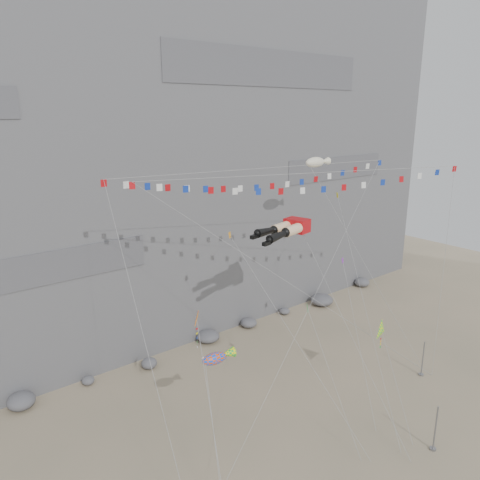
{
  "coord_description": "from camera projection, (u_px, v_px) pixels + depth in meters",
  "views": [
    {
      "loc": [
        -27.24,
        -23.11,
        25.32
      ],
      "look_at": [
        -1.72,
        9.0,
        14.03
      ],
      "focal_mm": 35.0,
      "sensor_mm": 36.0,
      "label": 1
    }
  ],
  "objects": [
    {
      "name": "anchor_pole_right",
      "position": [
        423.0,
        359.0,
        46.01
      ],
      "size": [
        0.12,
        0.12,
        3.67
      ],
      "primitive_type": "cylinder",
      "color": "gray",
      "rests_on": "ground"
    },
    {
      "name": "flag_banner_lower",
      "position": [
        314.0,
        173.0,
        39.89
      ],
      "size": [
        29.11,
        11.94,
        23.95
      ],
      "color": "#B60B10",
      "rests_on": "ground"
    },
    {
      "name": "blimp_windsock",
      "position": [
        315.0,
        163.0,
        48.28
      ],
      "size": [
        6.6,
        12.48,
        23.84
      ],
      "color": "white",
      "rests_on": "ground"
    },
    {
      "name": "cliff",
      "position": [
        136.0,
        114.0,
        58.02
      ],
      "size": [
        80.0,
        28.0,
        50.0
      ],
      "primitive_type": "cube",
      "color": "slate",
      "rests_on": "ground"
    },
    {
      "name": "small_kite_c",
      "position": [
        308.0,
        310.0,
        39.11
      ],
      "size": [
        2.32,
        8.27,
        12.15
      ],
      "color": "green",
      "rests_on": "ground"
    },
    {
      "name": "small_kite_a",
      "position": [
        232.0,
        239.0,
        40.66
      ],
      "size": [
        2.71,
        15.25,
        20.94
      ],
      "color": "orange",
      "rests_on": "ground"
    },
    {
      "name": "small_kite_b",
      "position": [
        343.0,
        263.0,
        45.7
      ],
      "size": [
        6.57,
        9.84,
        15.67
      ],
      "color": "purple",
      "rests_on": "ground"
    },
    {
      "name": "delta_kite",
      "position": [
        382.0,
        331.0,
        41.01
      ],
      "size": [
        4.27,
        6.21,
        9.34
      ],
      "color": "#FFF30D",
      "rests_on": "ground"
    },
    {
      "name": "harlequin_kite",
      "position": [
        197.0,
        319.0,
        32.8
      ],
      "size": [
        3.87,
        8.58,
        13.86
      ],
      "color": "red",
      "rests_on": "ground"
    },
    {
      "name": "fish_windsock",
      "position": [
        214.0,
        359.0,
        34.17
      ],
      "size": [
        5.5,
        7.06,
        10.7
      ],
      "color": "#E14B0B",
      "rests_on": "ground"
    },
    {
      "name": "flag_banner_upper",
      "position": [
        265.0,
        169.0,
        41.44
      ],
      "size": [
        29.95,
        14.21,
        28.48
      ],
      "color": "#B60B10",
      "rests_on": "ground"
    },
    {
      "name": "talus_boulders",
      "position": [
        208.0,
        337.0,
        53.18
      ],
      "size": [
        60.0,
        3.0,
        1.2
      ],
      "primitive_type": null,
      "color": "slate",
      "rests_on": "ground"
    },
    {
      "name": "small_kite_d",
      "position": [
        338.0,
        199.0,
        49.21
      ],
      "size": [
        10.76,
        16.66,
        25.21
      ],
      "color": "yellow",
      "rests_on": "ground"
    },
    {
      "name": "anchor_pole_center",
      "position": [
        435.0,
        428.0,
        35.75
      ],
      "size": [
        0.12,
        0.12,
        3.84
      ],
      "primitive_type": "cylinder",
      "color": "gray",
      "rests_on": "ground"
    },
    {
      "name": "legs_kite",
      "position": [
        286.0,
        229.0,
        41.98
      ],
      "size": [
        7.24,
        16.2,
        21.32
      ],
      "rotation": [
        0.0,
        0.0,
        0.23
      ],
      "color": "#B60B10",
      "rests_on": "ground"
    },
    {
      "name": "ground",
      "position": [
        320.0,
        414.0,
        40.5
      ],
      "size": [
        120.0,
        120.0,
        0.0
      ],
      "primitive_type": "plane",
      "color": "#9E896D",
      "rests_on": "ground"
    }
  ]
}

